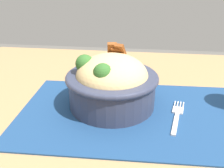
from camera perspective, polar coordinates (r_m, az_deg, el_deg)
name	(u,v)px	position (r m, az deg, el deg)	size (l,w,h in m)	color
table	(147,145)	(0.56, 8.13, -13.81)	(1.13, 0.87, 0.77)	#99754C
placemat	(133,113)	(0.52, 5.01, -6.81)	(0.48, 0.28, 0.00)	navy
bowl	(112,83)	(0.52, -0.09, 0.34)	(0.20, 0.20, 0.13)	#2D3347
fork	(177,115)	(0.52, 14.90, -7.04)	(0.04, 0.13, 0.00)	#BCBCBC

